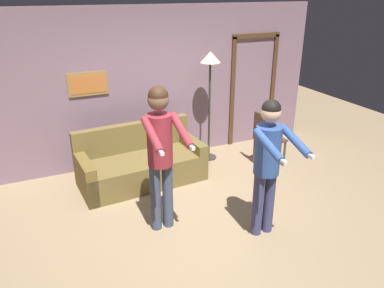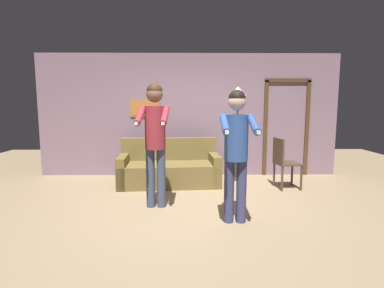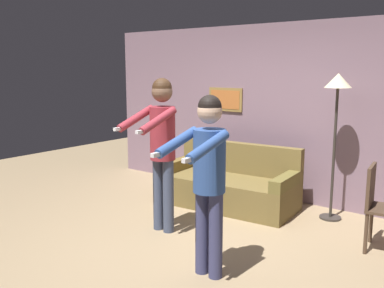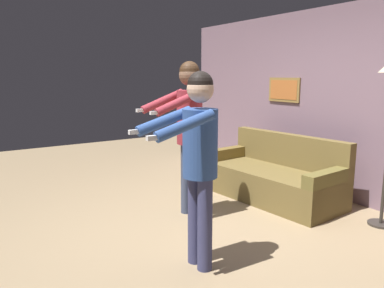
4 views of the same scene
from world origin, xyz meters
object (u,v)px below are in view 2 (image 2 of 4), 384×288
at_px(person_standing_left, 155,132).
at_px(dining_chair_distant, 283,160).
at_px(couch, 169,170).
at_px(torchiere_lamp, 238,102).
at_px(person_standing_right, 236,143).

distance_m(person_standing_left, dining_chair_distant, 2.51).
xyz_separation_m(couch, torchiere_lamp, (1.36, 0.34, 1.30)).
bearing_deg(torchiere_lamp, person_standing_left, -131.64).
bearing_deg(dining_chair_distant, torchiere_lamp, 138.17).
bearing_deg(torchiere_lamp, couch, -165.88).
relative_size(couch, person_standing_right, 1.14).
distance_m(couch, dining_chair_distant, 2.14).
bearing_deg(torchiere_lamp, person_standing_right, -99.60).
bearing_deg(person_standing_right, person_standing_left, 150.96).
distance_m(torchiere_lamp, person_standing_right, 2.36).
height_order(person_standing_left, person_standing_right, person_standing_left).
bearing_deg(couch, dining_chair_distant, -8.84).
height_order(torchiere_lamp, person_standing_left, torchiere_lamp).
height_order(couch, person_standing_left, person_standing_left).
xyz_separation_m(couch, dining_chair_distant, (2.10, -0.33, 0.25)).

